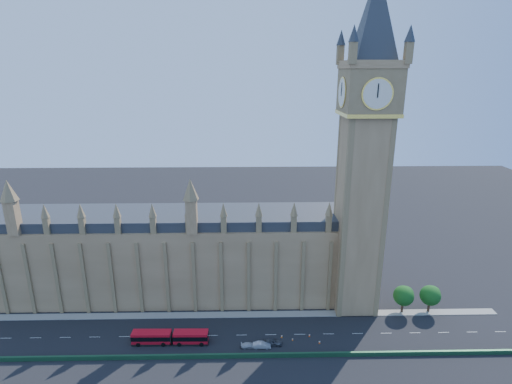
{
  "coord_description": "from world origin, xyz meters",
  "views": [
    {
      "loc": [
        6.0,
        -93.26,
        69.48
      ],
      "look_at": [
        8.15,
        10.0,
        38.01
      ],
      "focal_mm": 28.0,
      "sensor_mm": 36.0,
      "label": 1
    }
  ],
  "objects_px": {
    "car_grey": "(273,342)",
    "car_white": "(249,345)",
    "red_bus": "(170,337)",
    "car_silver": "(262,345)"
  },
  "relations": [
    {
      "from": "red_bus",
      "to": "car_grey",
      "type": "xyz_separation_m",
      "value": [
        27.21,
        -1.26,
        -1.0
      ]
    },
    {
      "from": "car_grey",
      "to": "car_silver",
      "type": "distance_m",
      "value": 3.15
    },
    {
      "from": "red_bus",
      "to": "car_white",
      "type": "height_order",
      "value": "red_bus"
    },
    {
      "from": "car_white",
      "to": "car_grey",
      "type": "bearing_deg",
      "value": -86.86
    },
    {
      "from": "red_bus",
      "to": "car_silver",
      "type": "xyz_separation_m",
      "value": [
        24.25,
        -2.35,
        -1.03
      ]
    },
    {
      "from": "red_bus",
      "to": "car_silver",
      "type": "relative_size",
      "value": 4.32
    },
    {
      "from": "car_grey",
      "to": "car_white",
      "type": "relative_size",
      "value": 1.12
    },
    {
      "from": "car_grey",
      "to": "car_white",
      "type": "height_order",
      "value": "car_grey"
    },
    {
      "from": "car_silver",
      "to": "car_white",
      "type": "distance_m",
      "value": 3.35
    },
    {
      "from": "red_bus",
      "to": "car_white",
      "type": "relative_size",
      "value": 4.78
    }
  ]
}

